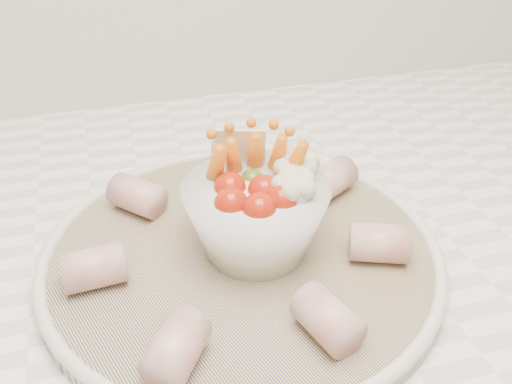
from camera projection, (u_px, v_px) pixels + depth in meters
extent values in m
cube|color=white|center=(152.00, 240.00, 0.59)|extent=(2.04, 0.62, 0.04)
cylinder|color=navy|center=(242.00, 256.00, 0.53)|extent=(0.47, 0.47, 0.01)
torus|color=silver|center=(242.00, 250.00, 0.53)|extent=(0.37, 0.37, 0.01)
sphere|color=#AC1E0B|center=(231.00, 204.00, 0.47)|extent=(0.03, 0.03, 0.03)
sphere|color=#AC1E0B|center=(259.00, 209.00, 0.46)|extent=(0.03, 0.03, 0.03)
sphere|color=#AC1E0B|center=(282.00, 200.00, 0.47)|extent=(0.03, 0.03, 0.03)
sphere|color=#AC1E0B|center=(230.00, 188.00, 0.49)|extent=(0.03, 0.03, 0.03)
sphere|color=#AC1E0B|center=(264.00, 191.00, 0.49)|extent=(0.03, 0.03, 0.03)
sphere|color=#AC1E0B|center=(286.00, 187.00, 0.49)|extent=(0.03, 0.03, 0.03)
sphere|color=#436220|center=(252.00, 180.00, 0.51)|extent=(0.02, 0.02, 0.02)
cone|color=orange|center=(233.00, 163.00, 0.51)|extent=(0.03, 0.05, 0.07)
cone|color=orange|center=(255.00, 158.00, 0.52)|extent=(0.03, 0.05, 0.07)
cone|color=orange|center=(277.00, 160.00, 0.51)|extent=(0.02, 0.04, 0.07)
cone|color=orange|center=(216.00, 170.00, 0.50)|extent=(0.03, 0.05, 0.07)
cone|color=orange|center=(293.00, 167.00, 0.50)|extent=(0.03, 0.05, 0.07)
sphere|color=beige|center=(295.00, 179.00, 0.50)|extent=(0.03, 0.03, 0.03)
sphere|color=beige|center=(294.00, 193.00, 0.48)|extent=(0.03, 0.03, 0.03)
sphere|color=beige|center=(297.00, 168.00, 0.52)|extent=(0.03, 0.03, 0.03)
cube|color=beige|center=(241.00, 151.00, 0.52)|extent=(0.05, 0.02, 0.05)
cylinder|color=#B25151|center=(379.00, 243.00, 0.51)|extent=(0.06, 0.05, 0.03)
cylinder|color=#B25151|center=(331.00, 180.00, 0.59)|extent=(0.06, 0.06, 0.03)
cylinder|color=#B25151|center=(228.00, 159.00, 0.63)|extent=(0.04, 0.06, 0.03)
cylinder|color=#B25151|center=(137.00, 196.00, 0.57)|extent=(0.06, 0.06, 0.03)
cylinder|color=#B25151|center=(94.00, 268.00, 0.48)|extent=(0.05, 0.04, 0.03)
cylinder|color=#B25151|center=(176.00, 349.00, 0.41)|extent=(0.06, 0.06, 0.03)
cylinder|color=#B25151|center=(328.00, 319.00, 0.43)|extent=(0.05, 0.06, 0.03)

